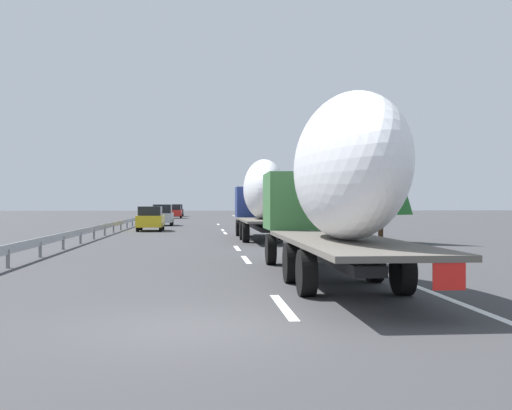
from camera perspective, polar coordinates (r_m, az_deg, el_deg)
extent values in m
plane|color=#38383A|center=(50.70, -5.08, -2.19)|extent=(260.00, 260.00, 0.00)
cube|color=white|center=(12.93, 2.45, -9.05)|extent=(3.20, 0.20, 0.01)
cube|color=white|center=(23.48, -0.89, -4.90)|extent=(3.20, 0.20, 0.01)
cube|color=white|center=(29.38, -1.70, -3.88)|extent=(3.20, 0.20, 0.01)
cube|color=white|center=(44.31, -2.78, -2.52)|extent=(3.20, 0.20, 0.01)
cube|color=white|center=(49.18, -2.99, -2.25)|extent=(3.20, 0.20, 0.01)
cube|color=white|center=(62.73, -3.40, -1.73)|extent=(3.20, 0.20, 0.01)
cube|color=white|center=(55.95, 0.58, -1.96)|extent=(110.00, 0.20, 0.01)
cube|color=navy|center=(40.57, -0.04, 0.27)|extent=(2.40, 2.50, 1.90)
cube|color=black|center=(41.67, -0.16, 0.95)|extent=(0.08, 2.12, 0.80)
cube|color=#262628|center=(37.80, 0.32, -1.97)|extent=(10.35, 0.70, 0.24)
cube|color=#59544C|center=(34.98, 0.74, -1.37)|extent=(8.85, 2.50, 0.12)
ellipsoid|color=white|center=(35.43, 0.67, 1.42)|extent=(6.84, 2.20, 3.30)
cube|color=red|center=(30.71, 2.82, -2.03)|extent=(0.04, 0.56, 0.56)
cylinder|color=black|center=(40.52, -1.59, -2.04)|extent=(1.04, 0.30, 1.04)
cylinder|color=black|center=(40.71, 1.51, -2.03)|extent=(1.04, 0.30, 1.04)
cylinder|color=black|center=(36.11, -1.18, -2.31)|extent=(1.04, 0.35, 1.04)
cylinder|color=black|center=(36.32, 2.28, -2.29)|extent=(1.04, 0.35, 1.04)
cylinder|color=black|center=(33.72, -0.92, -2.48)|extent=(1.04, 0.35, 1.04)
cylinder|color=black|center=(33.94, 2.79, -2.47)|extent=(1.04, 0.35, 1.04)
cube|color=#387038|center=(21.67, 4.22, 0.36)|extent=(2.40, 2.50, 1.90)
cube|color=black|center=(22.77, 3.78, 1.61)|extent=(0.08, 2.12, 0.80)
cube|color=#262628|center=(18.69, 5.72, -4.15)|extent=(11.33, 0.70, 0.24)
cube|color=#59544C|center=(15.65, 7.79, -3.26)|extent=(9.91, 2.50, 0.12)
ellipsoid|color=white|center=(15.49, 7.93, 3.33)|extent=(7.88, 2.20, 3.46)
cube|color=red|center=(11.17, 16.87, -5.88)|extent=(0.04, 0.56, 0.56)
cylinder|color=black|center=(21.58, 1.33, -3.97)|extent=(1.04, 0.30, 1.04)
cylinder|color=black|center=(21.93, 7.06, -3.90)|extent=(1.04, 0.30, 1.04)
cylinder|color=black|center=(16.68, 3.18, -5.18)|extent=(1.04, 0.35, 1.04)
cylinder|color=black|center=(17.13, 10.51, -5.05)|extent=(1.04, 0.35, 1.04)
cylinder|color=black|center=(14.32, 4.53, -6.07)|extent=(1.04, 0.35, 1.04)
cylinder|color=black|center=(14.84, 12.99, -5.85)|extent=(1.04, 0.35, 1.04)
cube|color=red|center=(89.17, -7.22, -0.70)|extent=(4.17, 1.75, 0.84)
cube|color=black|center=(88.85, -7.23, -0.20)|extent=(2.29, 1.54, 0.72)
cylinder|color=black|center=(90.50, -7.68, -0.96)|extent=(0.64, 0.22, 0.64)
cylinder|color=black|center=(90.44, -6.69, -0.96)|extent=(0.64, 0.22, 0.64)
cylinder|color=black|center=(87.92, -7.76, -0.99)|extent=(0.64, 0.22, 0.64)
cylinder|color=black|center=(87.85, -6.75, -0.99)|extent=(0.64, 0.22, 0.64)
cube|color=#ADB2B7|center=(60.04, -8.32, -1.12)|extent=(4.07, 1.83, 0.84)
cube|color=black|center=(59.73, -8.34, -0.34)|extent=(2.24, 1.61, 0.80)
cylinder|color=black|center=(61.37, -9.01, -1.48)|extent=(0.64, 0.22, 0.64)
cylinder|color=black|center=(61.27, -7.49, -1.48)|extent=(0.64, 0.22, 0.64)
cylinder|color=black|center=(58.85, -9.19, -1.55)|extent=(0.64, 0.22, 0.64)
cylinder|color=black|center=(58.75, -7.60, -1.55)|extent=(0.64, 0.22, 0.64)
cube|color=black|center=(102.09, -7.05, -0.59)|extent=(4.78, 1.89, 0.84)
cube|color=black|center=(101.73, -7.06, -0.15)|extent=(2.63, 1.67, 0.75)
cylinder|color=black|center=(103.62, -7.49, -0.81)|extent=(0.64, 0.22, 0.64)
cylinder|color=black|center=(103.55, -6.55, -0.81)|extent=(0.64, 0.22, 0.64)
cylinder|color=black|center=(100.66, -7.56, -0.84)|extent=(0.64, 0.22, 0.64)
cylinder|color=black|center=(100.59, -6.60, -0.84)|extent=(0.64, 0.22, 0.64)
cube|color=gold|center=(48.46, -9.40, -1.42)|extent=(4.08, 1.86, 0.84)
cube|color=black|center=(48.14, -9.43, -0.53)|extent=(2.24, 1.64, 0.68)
cylinder|color=black|center=(49.80, -10.24, -1.86)|extent=(0.64, 0.22, 0.64)
cylinder|color=black|center=(49.67, -8.33, -1.87)|extent=(0.64, 0.22, 0.64)
cylinder|color=black|center=(47.28, -10.52, -1.97)|extent=(0.64, 0.22, 0.64)
cylinder|color=black|center=(47.15, -8.51, -1.98)|extent=(0.64, 0.22, 0.64)
cylinder|color=gray|center=(55.06, 1.93, -0.80)|extent=(0.10, 0.10, 2.32)
cube|color=#2D569E|center=(55.06, 1.93, 0.77)|extent=(0.06, 0.90, 0.70)
cylinder|color=#472D19|center=(86.72, 3.90, -0.81)|extent=(0.27, 0.27, 1.23)
cone|color=#194C1E|center=(86.74, 3.90, 1.49)|extent=(3.37, 3.37, 5.72)
cylinder|color=#472D19|center=(51.24, 6.14, -1.30)|extent=(0.35, 0.35, 1.55)
cone|color=#1E5B23|center=(51.25, 6.14, 2.12)|extent=(2.73, 2.73, 4.56)
cylinder|color=#472D19|center=(34.14, 11.08, -2.08)|extent=(0.27, 0.27, 1.49)
cone|color=#1E5B23|center=(34.19, 11.08, 4.06)|extent=(3.31, 3.31, 5.82)
cylinder|color=#472D19|center=(98.41, 1.38, -0.68)|extent=(0.25, 0.25, 1.26)
cone|color=#194C1E|center=(98.41, 1.38, 0.85)|extent=(3.13, 3.13, 4.01)
cube|color=#9EA0A5|center=(54.03, -11.45, -1.41)|extent=(94.00, 0.06, 0.32)
cube|color=slate|center=(21.92, -21.28, -4.49)|extent=(0.10, 0.10, 0.60)
cube|color=slate|center=(25.86, -18.72, -3.78)|extent=(0.10, 0.10, 0.60)
cube|color=slate|center=(29.83, -16.84, -3.26)|extent=(0.10, 0.10, 0.60)
cube|color=slate|center=(33.84, -15.41, -2.85)|extent=(0.10, 0.10, 0.60)
cube|color=slate|center=(37.86, -14.28, -2.53)|extent=(0.10, 0.10, 0.60)
cube|color=slate|center=(41.89, -13.36, -2.27)|extent=(0.10, 0.10, 0.60)
cube|color=slate|center=(45.93, -12.61, -2.06)|extent=(0.10, 0.10, 0.60)
cube|color=slate|center=(49.98, -11.98, -1.88)|extent=(0.10, 0.10, 0.60)
cube|color=slate|center=(54.04, -11.45, -1.73)|extent=(0.10, 0.10, 0.60)
cube|color=slate|center=(58.10, -10.98, -1.60)|extent=(0.10, 0.10, 0.60)
cube|color=slate|center=(62.16, -10.58, -1.48)|extent=(0.10, 0.10, 0.60)
cube|color=slate|center=(66.23, -10.23, -1.38)|extent=(0.10, 0.10, 0.60)
cube|color=slate|center=(70.30, -9.92, -1.29)|extent=(0.10, 0.10, 0.60)
cube|color=slate|center=(74.37, -9.65, -1.21)|extent=(0.10, 0.10, 0.60)
cube|color=slate|center=(78.44, -9.40, -1.14)|extent=(0.10, 0.10, 0.60)
cube|color=slate|center=(82.52, -9.18, -1.08)|extent=(0.10, 0.10, 0.60)
cube|color=slate|center=(86.59, -8.97, -1.02)|extent=(0.10, 0.10, 0.60)
cube|color=slate|center=(90.67, -8.79, -0.97)|extent=(0.10, 0.10, 0.60)
cube|color=slate|center=(94.74, -8.62, -0.92)|extent=(0.10, 0.10, 0.60)
cube|color=slate|center=(98.82, -8.47, -0.87)|extent=(0.10, 0.10, 0.60)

